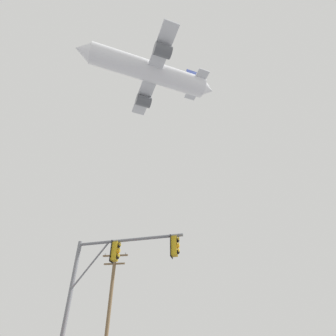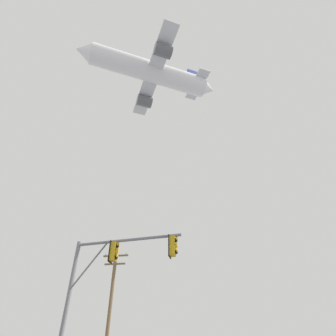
% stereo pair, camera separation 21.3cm
% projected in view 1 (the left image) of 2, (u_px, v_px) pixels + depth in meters
% --- Properties ---
extents(signal_pole_near, '(5.42, 0.91, 6.48)m').
position_uv_depth(signal_pole_near, '(109.00, 272.00, 12.94)').
color(signal_pole_near, slate).
rests_on(signal_pole_near, ground).
extents(utility_pole, '(2.20, 0.28, 9.67)m').
position_uv_depth(utility_pole, '(110.00, 307.00, 21.57)').
color(utility_pole, brown).
rests_on(utility_pole, ground).
extents(airplane, '(25.19, 19.45, 7.28)m').
position_uv_depth(airplane, '(149.00, 72.00, 51.60)').
color(airplane, white).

